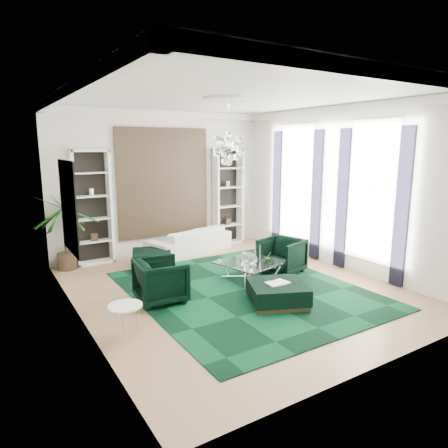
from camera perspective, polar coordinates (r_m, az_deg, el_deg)
floor at (r=8.33m, az=1.35°, el=-9.21°), size 6.00×7.00×0.02m
ceiling at (r=7.86m, az=1.48°, el=17.89°), size 6.00×7.00×0.02m
wall_back at (r=10.96m, az=-8.72°, el=5.86°), size 6.00×0.02×3.80m
wall_front at (r=5.33m, az=22.52°, el=-0.41°), size 6.00×0.02×3.80m
wall_left at (r=6.73m, az=-20.61°, el=1.99°), size 0.02×7.00×3.80m
wall_right at (r=9.83m, az=16.32°, el=4.95°), size 0.02×7.00×3.80m
crown_molding at (r=7.85m, az=1.48°, el=17.09°), size 6.00×7.00×0.18m
ceiling_medallion at (r=8.11m, az=0.26°, el=17.40°), size 0.90×0.90×0.05m
tapestry at (r=10.91m, az=-8.62°, el=5.85°), size 2.50×0.06×2.80m
shelving_left at (r=10.22m, az=-18.29°, el=2.23°), size 0.90×0.38×2.80m
shelving_right at (r=11.74m, az=0.54°, el=3.88°), size 0.90×0.38×2.80m
painting at (r=7.33m, az=-21.21°, el=2.25°), size 0.04×1.30×1.60m
window_near at (r=9.24m, az=20.38°, el=4.33°), size 0.03×1.10×2.90m
curtain_near_a at (r=8.79m, az=24.12°, el=2.09°), size 0.07×0.30×3.25m
curtain_near_b at (r=9.74m, az=16.55°, el=3.40°), size 0.07×0.30×3.25m
window_far at (r=10.87m, az=10.37°, el=5.77°), size 0.03×1.10×2.90m
curtain_far_a at (r=10.31m, az=13.07°, el=3.98°), size 0.07×0.30×3.25m
curtain_far_b at (r=11.46m, az=7.58°, el=4.87°), size 0.07×0.30×3.25m
rug at (r=8.23m, az=2.98°, el=-9.34°), size 4.20×5.00×0.02m
sofa at (r=10.88m, az=-4.96°, el=-2.38°), size 2.56×1.54×0.70m
armchair_left at (r=7.61m, az=-9.02°, el=-8.02°), size 0.97×0.95×0.81m
armchair_right at (r=9.24m, az=8.22°, el=-4.54°), size 1.11×1.09×0.81m
coffee_table at (r=8.75m, az=3.75°, el=-6.71°), size 1.45×1.45×0.41m
ottoman_side at (r=9.81m, az=-10.28°, el=-4.93°), size 1.15×1.15×0.40m
ottoman_front at (r=7.54m, az=7.60°, el=-9.83°), size 1.31×1.31×0.40m
book at (r=7.47m, az=7.65°, el=-8.29°), size 0.42×0.28×0.03m
side_table at (r=6.46m, az=-13.83°, el=-13.31°), size 0.56×0.56×0.50m
palm at (r=9.96m, az=-21.91°, el=0.59°), size 1.86×1.86×2.40m
chandelier at (r=8.03m, az=0.65°, el=10.89°), size 0.92×0.92×0.72m
table_plant at (r=8.64m, az=6.37°, el=-4.73°), size 0.14×0.12×0.24m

